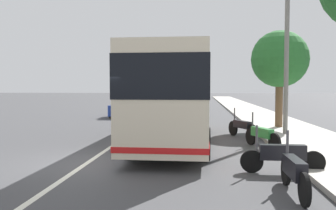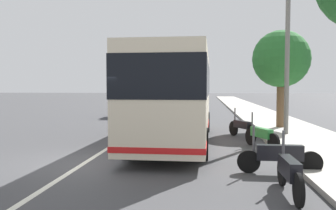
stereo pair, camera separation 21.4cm
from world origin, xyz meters
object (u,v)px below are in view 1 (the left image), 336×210
(car_side_street, at_px, (126,107))
(roadside_tree_mid_block, at_px, (280,60))
(motorcycle_mid_row, at_px, (242,127))
(motorcycle_angled, at_px, (282,155))
(car_far_distant, at_px, (144,103))
(utility_pole, at_px, (287,37))
(coach_bus, at_px, (177,92))
(motorcycle_nearest_curb, at_px, (262,135))
(motorcycle_by_tree, at_px, (294,172))

(car_side_street, height_order, roadside_tree_mid_block, roadside_tree_mid_block)
(motorcycle_mid_row, bearing_deg, roadside_tree_mid_block, -61.97)
(motorcycle_angled, xyz_separation_m, motorcycle_mid_row, (6.38, 0.28, 0.01))
(car_far_distant, xyz_separation_m, roadside_tree_mid_block, (-13.59, -9.29, 2.93))
(car_side_street, distance_m, utility_pole, 13.89)
(motorcycle_angled, bearing_deg, motorcycle_mid_row, -87.60)
(roadside_tree_mid_block, distance_m, utility_pole, 2.81)
(utility_pole, bearing_deg, motorcycle_angled, 166.13)
(coach_bus, bearing_deg, motorcycle_nearest_curb, -108.39)
(motorcycle_by_tree, xyz_separation_m, car_far_distant, (24.97, 7.13, 0.24))
(car_side_street, bearing_deg, motorcycle_angled, 23.61)
(motorcycle_angled, relative_size, utility_pole, 0.24)
(coach_bus, height_order, utility_pole, utility_pole)
(motorcycle_by_tree, height_order, utility_pole, utility_pole)
(car_far_distant, relative_size, utility_pole, 0.45)
(motorcycle_by_tree, bearing_deg, motorcycle_nearest_curb, -2.81)
(coach_bus, xyz_separation_m, utility_pole, (1.99, -4.76, 2.41))
(utility_pole, bearing_deg, car_side_street, 44.07)
(motorcycle_angled, bearing_deg, car_side_street, -65.31)
(motorcycle_by_tree, relative_size, roadside_tree_mid_block, 0.41)
(motorcycle_nearest_curb, bearing_deg, car_far_distant, -2.59)
(motorcycle_angled, height_order, roadside_tree_mid_block, roadside_tree_mid_block)
(motorcycle_by_tree, distance_m, motorcycle_mid_row, 8.20)
(coach_bus, bearing_deg, motorcycle_mid_row, -60.68)
(motorcycle_angled, relative_size, motorcycle_mid_row, 1.10)
(roadside_tree_mid_block, bearing_deg, motorcycle_mid_row, 144.45)
(coach_bus, bearing_deg, roadside_tree_mid_block, -46.19)
(motorcycle_mid_row, bearing_deg, car_side_street, 9.55)
(motorcycle_angled, relative_size, roadside_tree_mid_block, 0.42)
(motorcycle_by_tree, distance_m, motorcycle_nearest_curb, 5.59)
(motorcycle_by_tree, height_order, motorcycle_angled, motorcycle_by_tree)
(motorcycle_nearest_curb, xyz_separation_m, motorcycle_mid_row, (2.62, 0.41, 0.00))
(coach_bus, height_order, motorcycle_by_tree, coach_bus)
(car_far_distant, distance_m, utility_pole, 18.97)
(coach_bus, xyz_separation_m, car_side_street, (11.60, 4.55, -1.33))
(motorcycle_nearest_curb, xyz_separation_m, car_side_street, (12.73, 7.74, 0.22))
(motorcycle_angled, height_order, motorcycle_nearest_curb, motorcycle_nearest_curb)
(motorcycle_mid_row, height_order, car_side_street, car_side_street)
(car_side_street, distance_m, roadside_tree_mid_block, 12.20)
(motorcycle_mid_row, relative_size, roadside_tree_mid_block, 0.38)
(motorcycle_angled, relative_size, car_side_street, 0.52)
(coach_bus, xyz_separation_m, motorcycle_by_tree, (-6.71, -2.89, -1.54))
(roadside_tree_mid_block, bearing_deg, motorcycle_by_tree, 169.25)
(roadside_tree_mid_block, bearing_deg, coach_bus, 132.76)
(motorcycle_mid_row, height_order, utility_pole, utility_pole)
(coach_bus, xyz_separation_m, car_far_distant, (18.26, 4.24, -1.31))
(coach_bus, xyz_separation_m, motorcycle_mid_row, (1.50, -2.78, -1.54))
(motorcycle_nearest_curb, height_order, car_far_distant, car_far_distant)
(motorcycle_nearest_curb, bearing_deg, coach_bus, 46.99)
(motorcycle_angled, distance_m, roadside_tree_mid_block, 10.26)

